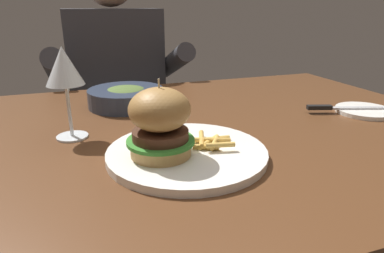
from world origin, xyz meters
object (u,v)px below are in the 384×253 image
main_plate (187,153)px  burger_sandwich (160,122)px  diner_person (119,114)px  table_knife (345,108)px  wine_glass (64,69)px  bread_plate (365,111)px  soup_bowl (126,97)px

main_plate → burger_sandwich: size_ratio=2.17×
main_plate → diner_person: size_ratio=0.24×
table_knife → wine_glass: bearing=175.6°
table_knife → main_plate: bearing=-165.5°
wine_glass → bread_plate: (0.69, -0.06, -0.13)m
main_plate → table_knife: bearing=14.5°
burger_sandwich → soup_bowl: bearing=89.9°
bread_plate → soup_bowl: 0.60m
table_knife → diner_person: bearing=121.6°
main_plate → diner_person: diner_person is taller
bread_plate → soup_bowl: soup_bowl is taller
burger_sandwich → diner_person: diner_person is taller
burger_sandwich → soup_bowl: 0.37m
wine_glass → bread_plate: bearing=-5.4°
burger_sandwich → bread_plate: (0.55, 0.11, -0.07)m
diner_person → soup_bowl: bearing=-94.3°
bread_plate → diner_person: 0.93m
bread_plate → diner_person: (-0.51, 0.76, -0.18)m
burger_sandwich → bread_plate: bearing=11.1°
bread_plate → table_knife: (-0.05, 0.02, 0.01)m
soup_bowl → diner_person: size_ratio=0.17×
table_knife → soup_bowl: size_ratio=1.13×
main_plate → wine_glass: size_ratio=1.55×
main_plate → wine_glass: (-0.19, 0.17, 0.13)m
bread_plate → diner_person: bearing=123.7°
wine_glass → soup_bowl: wine_glass is taller
wine_glass → table_knife: bearing=-4.4°
bread_plate → main_plate: bearing=-168.6°
diner_person → table_knife: bearing=-58.4°
bread_plate → soup_bowl: bearing=154.7°
burger_sandwich → wine_glass: wine_glass is taller
bread_plate → burger_sandwich: bearing=-168.9°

